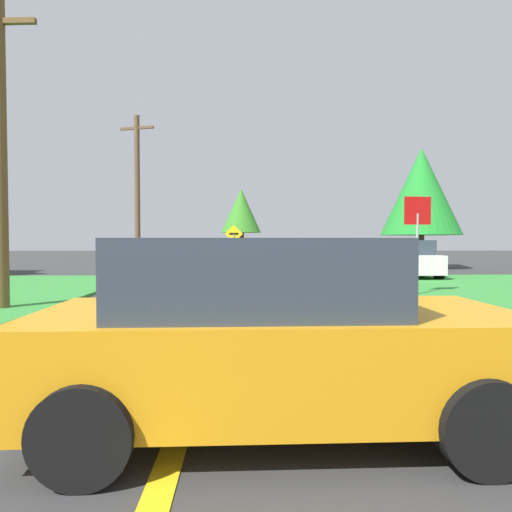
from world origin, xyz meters
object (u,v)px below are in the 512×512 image
at_px(stop_sign, 417,226).
at_px(direction_sign, 234,243).
at_px(car_behind_on_main_road, 271,335).
at_px(oak_tree_left, 241,211).
at_px(car_on_crossroad, 404,259).
at_px(car_approaching_junction, 238,254).
at_px(pine_tree_center, 421,192).
at_px(utility_pole_mid, 137,192).

xyz_separation_m(stop_sign, direction_sign, (-5.40, 9.99, -0.53)).
relative_size(car_behind_on_main_road, oak_tree_left, 0.73).
xyz_separation_m(car_on_crossroad, oak_tree_left, (-7.09, 14.73, 2.98)).
height_order(car_on_crossroad, car_behind_on_main_road, same).
height_order(car_approaching_junction, direction_sign, direction_sign).
bearing_deg(car_on_crossroad, oak_tree_left, 24.82).
bearing_deg(oak_tree_left, car_behind_on_main_road, -89.18).
distance_m(car_on_crossroad, direction_sign, 8.08).
relative_size(car_on_crossroad, car_approaching_junction, 1.15).
distance_m(car_behind_on_main_road, pine_tree_center, 25.01).
bearing_deg(car_approaching_junction, oak_tree_left, -83.04).
xyz_separation_m(stop_sign, utility_pole_mid, (-10.19, 10.25, 2.02)).
relative_size(stop_sign, pine_tree_center, 0.41).
xyz_separation_m(car_approaching_junction, oak_tree_left, (0.14, 5.75, 2.98)).
height_order(utility_pole_mid, oak_tree_left, utility_pole_mid).
relative_size(utility_pole_mid, oak_tree_left, 1.43).
height_order(stop_sign, car_approaching_junction, stop_sign).
bearing_deg(direction_sign, car_approaching_junction, 88.49).
height_order(stop_sign, car_on_crossroad, stop_sign).
distance_m(car_approaching_junction, direction_sign, 5.82).
relative_size(car_on_crossroad, oak_tree_left, 0.85).
bearing_deg(pine_tree_center, car_on_crossroad, -116.08).
bearing_deg(stop_sign, car_behind_on_main_road, 56.64).
relative_size(stop_sign, direction_sign, 1.19).
xyz_separation_m(stop_sign, oak_tree_left, (-5.11, 21.52, 1.77)).
bearing_deg(utility_pole_mid, direction_sign, -3.09).
distance_m(car_on_crossroad, pine_tree_center, 8.32).
bearing_deg(utility_pole_mid, car_behind_on_main_road, -74.12).
xyz_separation_m(car_on_crossroad, car_behind_on_main_road, (-6.65, -15.92, -0.00)).
distance_m(car_approaching_junction, oak_tree_left, 6.48).
bearing_deg(car_approaching_junction, pine_tree_center, 176.28).
height_order(direction_sign, pine_tree_center, pine_tree_center).
relative_size(car_on_crossroad, pine_tree_center, 0.66).
xyz_separation_m(stop_sign, car_approaching_junction, (-5.25, 15.77, -1.22)).
xyz_separation_m(oak_tree_left, pine_tree_center, (10.39, -8.00, 0.63)).
distance_m(utility_pole_mid, oak_tree_left, 12.36).
relative_size(stop_sign, car_approaching_junction, 0.71).
xyz_separation_m(car_approaching_junction, direction_sign, (-0.15, -5.77, 0.68)).
height_order(stop_sign, direction_sign, stop_sign).
distance_m(car_behind_on_main_road, direction_sign, 19.15).
relative_size(direction_sign, oak_tree_left, 0.44).
relative_size(car_behind_on_main_road, direction_sign, 1.67).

